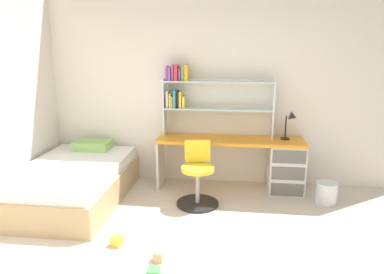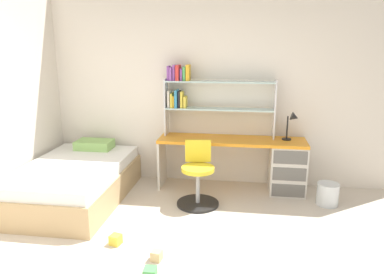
# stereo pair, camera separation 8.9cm
# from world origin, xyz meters

# --- Properties ---
(room_shell) EXTENTS (5.45, 6.34, 2.79)m
(room_shell) POSITION_xyz_m (-1.21, 1.25, 1.39)
(room_shell) COLOR silver
(room_shell) RESTS_ON ground_plane
(desk) EXTENTS (1.95, 0.50, 0.70)m
(desk) POSITION_xyz_m (0.84, 2.40, 0.40)
(desk) COLOR orange
(desk) RESTS_ON ground_plane
(bookshelf_hutch) EXTENTS (1.48, 0.22, 0.96)m
(bookshelf_hutch) POSITION_xyz_m (-0.10, 2.53, 1.28)
(bookshelf_hutch) COLOR silver
(bookshelf_hutch) RESTS_ON desk
(desk_lamp) EXTENTS (0.20, 0.17, 0.38)m
(desk_lamp) POSITION_xyz_m (1.10, 2.43, 0.96)
(desk_lamp) COLOR black
(desk_lamp) RESTS_ON desk
(swivel_chair) EXTENTS (0.52, 0.52, 0.78)m
(swivel_chair) POSITION_xyz_m (-0.06, 1.84, 0.31)
(swivel_chair) COLOR black
(swivel_chair) RESTS_ON ground_plane
(bed_platform) EXTENTS (1.18, 1.85, 0.61)m
(bed_platform) POSITION_xyz_m (-1.62, 1.74, 0.25)
(bed_platform) COLOR tan
(bed_platform) RESTS_ON ground_plane
(waste_bin) EXTENTS (0.26, 0.26, 0.28)m
(waste_bin) POSITION_xyz_m (1.53, 2.05, 0.14)
(waste_bin) COLOR silver
(waste_bin) RESTS_ON ground_plane
(toy_block_green_1) EXTENTS (0.11, 0.11, 0.11)m
(toy_block_green_1) POSITION_xyz_m (-0.26, 0.28, 0.05)
(toy_block_green_1) COLOR #479E51
(toy_block_green_1) RESTS_ON ground_plane
(toy_block_natural_2) EXTENTS (0.11, 0.11, 0.09)m
(toy_block_natural_2) POSITION_xyz_m (-0.28, 0.57, 0.05)
(toy_block_natural_2) COLOR tan
(toy_block_natural_2) RESTS_ON ground_plane
(toy_block_yellow_3) EXTENTS (0.12, 0.12, 0.10)m
(toy_block_yellow_3) POSITION_xyz_m (-0.74, 0.78, 0.05)
(toy_block_yellow_3) COLOR gold
(toy_block_yellow_3) RESTS_ON ground_plane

